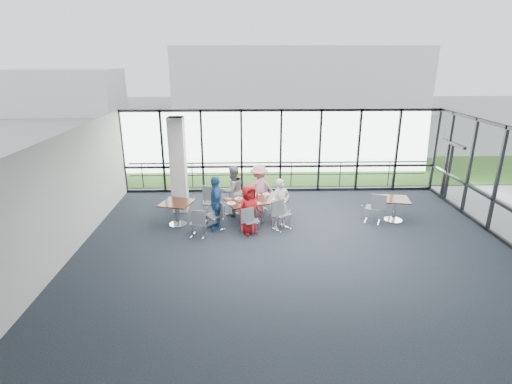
{
  "coord_description": "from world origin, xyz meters",
  "views": [
    {
      "loc": [
        -1.38,
        -9.94,
        5.02
      ],
      "look_at": [
        -1.05,
        1.62,
        1.1
      ],
      "focal_mm": 28.0,
      "sensor_mm": 36.0,
      "label": 1
    }
  ],
  "objects_px": {
    "diner_end": "(216,203)",
    "chair_spare_r": "(373,208)",
    "structural_column": "(178,165)",
    "main_table": "(256,203)",
    "chair_main_nl": "(250,221)",
    "chair_main_end": "(215,215)",
    "diner_far_right": "(259,189)",
    "chair_main_nr": "(281,214)",
    "diner_near_left": "(249,209)",
    "side_table_right": "(395,202)",
    "chair_spare_la": "(198,223)",
    "diner_far_left": "(233,191)",
    "chair_main_fr": "(260,197)",
    "chair_spare_lb": "(211,203)",
    "chair_main_fl": "(231,203)",
    "diner_near_right": "(281,204)",
    "side_table_left": "(177,206)"
  },
  "relations": [
    {
      "from": "chair_main_fr",
      "to": "structural_column",
      "type": "bearing_deg",
      "value": -30.22
    },
    {
      "from": "diner_near_right",
      "to": "chair_spare_la",
      "type": "relative_size",
      "value": 1.83
    },
    {
      "from": "diner_far_right",
      "to": "chair_main_fr",
      "type": "xyz_separation_m",
      "value": [
        0.03,
        0.23,
        -0.39
      ]
    },
    {
      "from": "side_table_right",
      "to": "chair_spare_la",
      "type": "height_order",
      "value": "chair_spare_la"
    },
    {
      "from": "diner_near_left",
      "to": "diner_far_right",
      "type": "xyz_separation_m",
      "value": [
        0.36,
        1.71,
        0.08
      ]
    },
    {
      "from": "side_table_right",
      "to": "chair_main_fr",
      "type": "xyz_separation_m",
      "value": [
        -4.29,
        1.13,
        -0.18
      ]
    },
    {
      "from": "chair_spare_r",
      "to": "chair_spare_lb",
      "type": "bearing_deg",
      "value": -162.35
    },
    {
      "from": "chair_main_fr",
      "to": "chair_main_nr",
      "type": "bearing_deg",
      "value": 79.47
    },
    {
      "from": "chair_spare_la",
      "to": "chair_spare_lb",
      "type": "bearing_deg",
      "value": 91.3
    },
    {
      "from": "side_table_right",
      "to": "diner_near_right",
      "type": "height_order",
      "value": "diner_near_right"
    },
    {
      "from": "diner_near_left",
      "to": "diner_far_left",
      "type": "height_order",
      "value": "diner_far_left"
    },
    {
      "from": "side_table_right",
      "to": "chair_main_end",
      "type": "distance_m",
      "value": 5.74
    },
    {
      "from": "side_table_right",
      "to": "chair_spare_la",
      "type": "xyz_separation_m",
      "value": [
        -6.17,
        -1.01,
        -0.2
      ]
    },
    {
      "from": "chair_main_nr",
      "to": "diner_end",
      "type": "bearing_deg",
      "value": 142.27
    },
    {
      "from": "chair_main_fl",
      "to": "chair_main_nr",
      "type": "bearing_deg",
      "value": 111.75
    },
    {
      "from": "side_table_right",
      "to": "diner_end",
      "type": "distance_m",
      "value": 5.69
    },
    {
      "from": "chair_main_nl",
      "to": "chair_spare_la",
      "type": "bearing_deg",
      "value": 155.34
    },
    {
      "from": "diner_near_left",
      "to": "diner_far_right",
      "type": "bearing_deg",
      "value": 45.06
    },
    {
      "from": "side_table_left",
      "to": "diner_far_right",
      "type": "height_order",
      "value": "diner_far_right"
    },
    {
      "from": "chair_spare_r",
      "to": "diner_end",
      "type": "bearing_deg",
      "value": -151.72
    },
    {
      "from": "diner_far_right",
      "to": "chair_spare_r",
      "type": "distance_m",
      "value": 3.75
    },
    {
      "from": "chair_main_nl",
      "to": "chair_main_nr",
      "type": "xyz_separation_m",
      "value": [
        0.95,
        0.37,
        0.05
      ]
    },
    {
      "from": "chair_main_nl",
      "to": "chair_main_fr",
      "type": "distance_m",
      "value": 2.09
    },
    {
      "from": "chair_main_nl",
      "to": "chair_spare_la",
      "type": "height_order",
      "value": "chair_main_nl"
    },
    {
      "from": "diner_near_right",
      "to": "chair_main_nr",
      "type": "bearing_deg",
      "value": -110.0
    },
    {
      "from": "diner_end",
      "to": "chair_spare_r",
      "type": "height_order",
      "value": "diner_end"
    },
    {
      "from": "chair_main_nl",
      "to": "chair_main_end",
      "type": "height_order",
      "value": "chair_main_end"
    },
    {
      "from": "main_table",
      "to": "diner_near_right",
      "type": "relative_size",
      "value": 1.32
    },
    {
      "from": "chair_main_fr",
      "to": "chair_main_nl",
      "type": "bearing_deg",
      "value": 50.33
    },
    {
      "from": "chair_main_nl",
      "to": "chair_main_end",
      "type": "distance_m",
      "value": 1.15
    },
    {
      "from": "diner_far_right",
      "to": "chair_main_nr",
      "type": "relative_size",
      "value": 1.71
    },
    {
      "from": "chair_main_nr",
      "to": "chair_spare_r",
      "type": "height_order",
      "value": "chair_main_nr"
    },
    {
      "from": "diner_end",
      "to": "chair_spare_r",
      "type": "relative_size",
      "value": 1.76
    },
    {
      "from": "diner_far_right",
      "to": "chair_main_nl",
      "type": "xyz_separation_m",
      "value": [
        -0.32,
        -1.83,
        -0.4
      ]
    },
    {
      "from": "structural_column",
      "to": "diner_end",
      "type": "bearing_deg",
      "value": -50.31
    },
    {
      "from": "side_table_right",
      "to": "chair_spare_r",
      "type": "height_order",
      "value": "chair_spare_r"
    },
    {
      "from": "diner_end",
      "to": "chair_main_fr",
      "type": "distance_m",
      "value": 2.15
    },
    {
      "from": "chair_main_end",
      "to": "diner_near_left",
      "type": "bearing_deg",
      "value": 43.75
    },
    {
      "from": "diner_near_left",
      "to": "diner_far_right",
      "type": "relative_size",
      "value": 0.9
    },
    {
      "from": "diner_near_left",
      "to": "chair_spare_r",
      "type": "xyz_separation_m",
      "value": [
        3.96,
        0.71,
        -0.27
      ]
    },
    {
      "from": "side_table_left",
      "to": "chair_spare_lb",
      "type": "bearing_deg",
      "value": 30.69
    },
    {
      "from": "structural_column",
      "to": "chair_main_nr",
      "type": "relative_size",
      "value": 3.28
    },
    {
      "from": "chair_main_fl",
      "to": "diner_end",
      "type": "bearing_deg",
      "value": 40.19
    },
    {
      "from": "chair_main_fl",
      "to": "chair_spare_lb",
      "type": "bearing_deg",
      "value": -11.75
    },
    {
      "from": "diner_far_right",
      "to": "chair_main_fl",
      "type": "height_order",
      "value": "diner_far_right"
    },
    {
      "from": "diner_near_right",
      "to": "chair_main_end",
      "type": "bearing_deg",
      "value": 154.56
    },
    {
      "from": "main_table",
      "to": "structural_column",
      "type": "bearing_deg",
      "value": 135.49
    },
    {
      "from": "chair_main_nl",
      "to": "diner_far_left",
      "type": "bearing_deg",
      "value": 81.6
    },
    {
      "from": "side_table_right",
      "to": "side_table_left",
      "type": "bearing_deg",
      "value": -178.91
    },
    {
      "from": "side_table_right",
      "to": "diner_far_left",
      "type": "relative_size",
      "value": 0.56
    }
  ]
}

